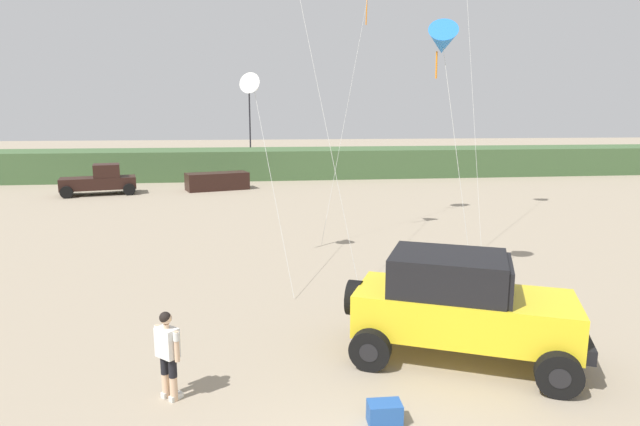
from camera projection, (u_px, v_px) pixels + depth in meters
The scene contains 8 objects.
dune_ridge at pixel (313, 162), 44.41m from camera, with size 90.00×6.22×2.33m, color #426038.
jeep at pixel (460, 304), 10.81m from camera, with size 5.00×3.95×2.26m.
person_watching at pixel (168, 350), 9.28m from camera, with size 0.49×0.47×1.67m.
cooler_box at pixel (385, 413), 8.64m from camera, with size 0.56×0.36×0.38m, color #23519E.
distant_pickup at pixel (101, 180), 33.95m from camera, with size 4.92×3.34×1.98m.
distant_sedan at pixel (217, 181), 36.16m from camera, with size 4.20×1.70×1.20m, color black.
kite_pink_ribbon at pixel (253, 87), 17.46m from camera, with size 1.55×4.77×6.55m.
kite_black_sled at pixel (442, 42), 14.93m from camera, with size 1.12×2.98×7.82m.
Camera 1 is at (-1.57, -5.80, 5.06)m, focal length 29.16 mm.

